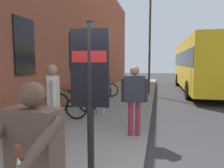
{
  "coord_description": "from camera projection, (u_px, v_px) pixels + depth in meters",
  "views": [
    {
      "loc": [
        -3.24,
        -0.22,
        1.95
      ],
      "look_at": [
        3.41,
        1.27,
        1.25
      ],
      "focal_mm": 33.25,
      "sensor_mm": 36.0,
      "label": 1
    }
  ],
  "objects": [
    {
      "name": "pedestrian_by_facade",
      "position": [
        101.0,
        87.0,
        7.47
      ],
      "size": [
        0.39,
        0.56,
        1.59
      ],
      "color": "#B2A599",
      "rests_on": "sidewalk_pavement"
    },
    {
      "name": "tourist_with_hotdogs",
      "position": [
        33.0,
        154.0,
        1.82
      ],
      "size": [
        0.61,
        0.64,
        1.67
      ],
      "color": "maroon",
      "rests_on": "sidewalk_pavement"
    },
    {
      "name": "bicycle_mid_rack",
      "position": [
        96.0,
        91.0,
        10.49
      ],
      "size": [
        0.54,
        1.75,
        0.97
      ],
      "color": "black",
      "rests_on": "sidewalk_pavement"
    },
    {
      "name": "street_lamp",
      "position": [
        150.0,
        36.0,
        11.95
      ],
      "size": [
        0.28,
        0.28,
        5.74
      ],
      "color": "#333338",
      "rests_on": "sidewalk_pavement"
    },
    {
      "name": "bicycle_nearest_sign",
      "position": [
        74.0,
        102.0,
        7.64
      ],
      "size": [
        0.49,
        1.76,
        0.97
      ],
      "color": "black",
      "rests_on": "sidewalk_pavement"
    },
    {
      "name": "ground",
      "position": [
        176.0,
        108.0,
        9.0
      ],
      "size": [
        60.0,
        60.0,
        0.0
      ],
      "primitive_type": "plane",
      "color": "#2D2D30"
    },
    {
      "name": "bicycle_end_of_row",
      "position": [
        91.0,
        94.0,
        9.57
      ],
      "size": [
        0.52,
        1.75,
        0.97
      ],
      "color": "black",
      "rests_on": "sidewalk_pavement"
    },
    {
      "name": "bicycle_far_end",
      "position": [
        61.0,
        107.0,
        6.69
      ],
      "size": [
        0.56,
        1.74,
        0.97
      ],
      "color": "black",
      "rests_on": "sidewalk_pavement"
    },
    {
      "name": "bicycle_beside_lamp",
      "position": [
        103.0,
        89.0,
        11.29
      ],
      "size": [
        0.48,
        1.77,
        0.97
      ],
      "color": "black",
      "rests_on": "sidewalk_pavement"
    },
    {
      "name": "pedestrian_near_bus",
      "position": [
        134.0,
        93.0,
        5.14
      ],
      "size": [
        0.31,
        0.66,
        1.76
      ],
      "color": "maroon",
      "rests_on": "sidewalk_pavement"
    },
    {
      "name": "bicycle_leaning_wall",
      "position": [
        81.0,
        98.0,
        8.58
      ],
      "size": [
        0.72,
        1.68,
        0.97
      ],
      "color": "black",
      "rests_on": "sidewalk_pavement"
    },
    {
      "name": "sidewalk_pavement",
      "position": [
        121.0,
        97.0,
        11.53
      ],
      "size": [
        24.0,
        3.5,
        0.12
      ],
      "primitive_type": "cube",
      "color": "gray",
      "rests_on": "ground"
    },
    {
      "name": "station_facade",
      "position": [
        91.0,
        33.0,
        12.56
      ],
      "size": [
        22.0,
        0.65,
        7.47
      ],
      "color": "brown",
      "rests_on": "ground"
    },
    {
      "name": "transit_info_sign",
      "position": [
        90.0,
        79.0,
        2.94
      ],
      "size": [
        0.13,
        0.55,
        2.4
      ],
      "color": "black",
      "rests_on": "sidewalk_pavement"
    },
    {
      "name": "city_bus",
      "position": [
        201.0,
        63.0,
        13.81
      ],
      "size": [
        10.51,
        2.68,
        3.35
      ],
      "color": "yellow",
      "rests_on": "ground"
    },
    {
      "name": "pedestrian_crossing_street",
      "position": [
        53.0,
        96.0,
        4.62
      ],
      "size": [
        0.59,
        0.49,
        1.8
      ],
      "color": "brown",
      "rests_on": "sidewalk_pavement"
    }
  ]
}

